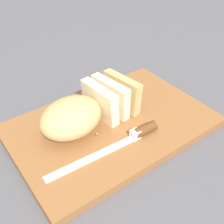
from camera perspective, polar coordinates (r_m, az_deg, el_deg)
The scene contains 8 objects.
ground_plane at distance 0.68m, azimuth -0.00°, elevation -3.33°, with size 3.00×3.00×0.00m, color #4C4C51.
cutting_board at distance 0.67m, azimuth -0.00°, elevation -2.69°, with size 0.46×0.30×0.02m, color brown.
bread_loaf at distance 0.64m, azimuth -5.62°, elevation 0.27°, with size 0.25×0.13×0.08m.
bread_knife at distance 0.62m, azimuth 4.11°, elevation -4.88°, with size 0.27×0.04×0.02m.
crumb_near_knife at distance 0.69m, azimuth -3.20°, elevation -0.34°, with size 0.01×0.01×0.01m, color #A8753D.
crumb_near_loaf at distance 0.63m, azimuth -3.06°, elevation -4.47°, with size 0.01×0.01×0.01m, color #A8753D.
crumb_stray_left at distance 0.64m, azimuth -0.45°, elevation -3.69°, with size 0.00×0.00×0.00m, color #A8753D.
crumb_stray_right at distance 0.70m, azimuth -1.36°, elevation 0.20°, with size 0.01×0.01×0.01m, color #A8753D.
Camera 1 is at (-0.31, -0.41, 0.45)m, focal length 45.33 mm.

